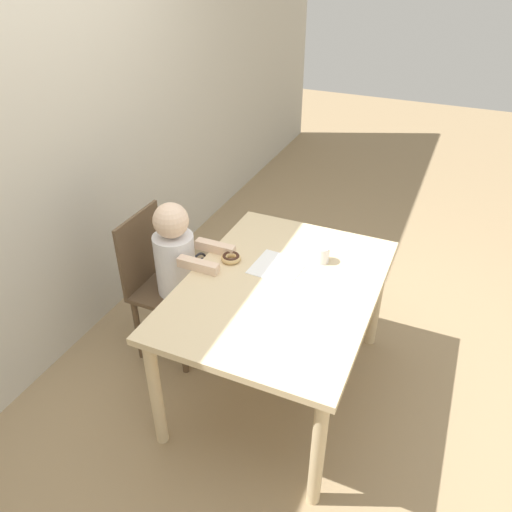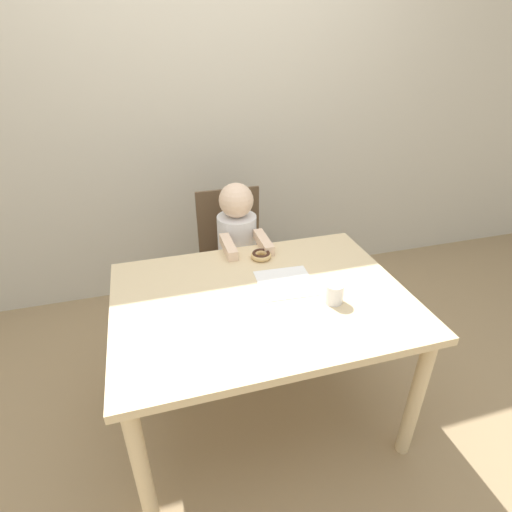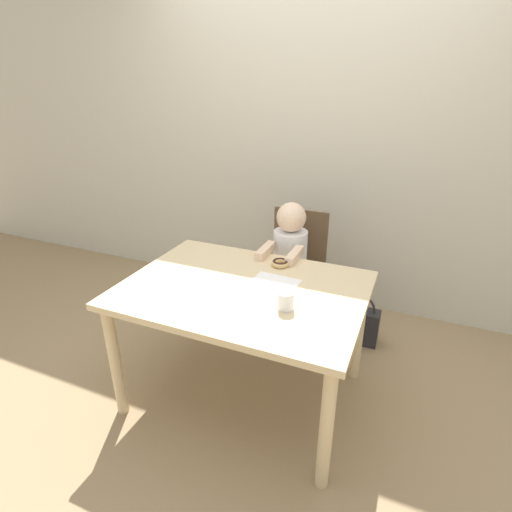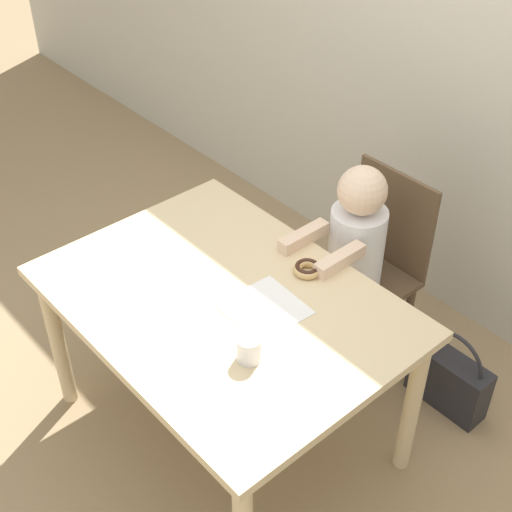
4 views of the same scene
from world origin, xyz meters
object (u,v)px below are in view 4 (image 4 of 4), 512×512
Objects in this scene: chair at (370,270)px; handbag at (449,379)px; donut at (307,268)px; cup at (249,349)px; child_figure at (353,270)px.

handbag is at bearing 4.10° from chair.
chair is 0.54m from handbag.
chair is 8.56× the size of donut.
cup reaches higher than donut.
handbag is (0.44, 0.14, -0.38)m from child_figure.
chair reaches higher than cup.
child_figure is (-0.00, -0.11, 0.06)m from chair.
handbag is 4.40× the size of cup.
child_figure is 9.62× the size of donut.
cup is at bearing -75.06° from chair.
handbag is (0.44, 0.03, -0.32)m from chair.
child_figure reaches higher than donut.
chair is at bearing 104.94° from cup.
chair reaches higher than handbag.
cup is (-0.21, -0.88, 0.61)m from handbag.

